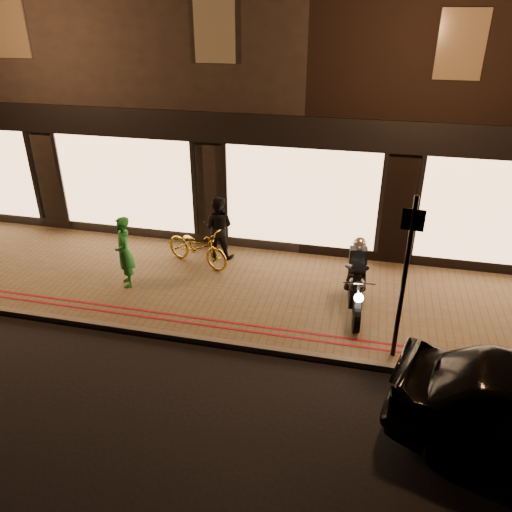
{
  "coord_description": "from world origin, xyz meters",
  "views": [
    {
      "loc": [
        1.54,
        -7.15,
        5.7
      ],
      "look_at": [
        -0.56,
        1.7,
        1.1
      ],
      "focal_mm": 35.0,
      "sensor_mm": 36.0,
      "label": 1
    }
  ],
  "objects": [
    {
      "name": "ground",
      "position": [
        0.0,
        0.0,
        0.0
      ],
      "size": [
        90.0,
        90.0,
        0.0
      ],
      "primitive_type": "plane",
      "color": "black",
      "rests_on": "ground"
    },
    {
      "name": "sidewalk",
      "position": [
        0.0,
        2.0,
        0.06
      ],
      "size": [
        50.0,
        4.0,
        0.12
      ],
      "primitive_type": "cube",
      "color": "brown",
      "rests_on": "ground"
    },
    {
      "name": "kerb_stone",
      "position": [
        0.0,
        0.05,
        0.06
      ],
      "size": [
        50.0,
        0.14,
        0.12
      ],
      "primitive_type": "cube",
      "color": "#59544C",
      "rests_on": "ground"
    },
    {
      "name": "red_kerb_lines",
      "position": [
        0.0,
        0.55,
        0.12
      ],
      "size": [
        50.0,
        0.26,
        0.01
      ],
      "color": "maroon",
      "rests_on": "sidewalk"
    },
    {
      "name": "building_row",
      "position": [
        -0.0,
        8.99,
        4.25
      ],
      "size": [
        48.0,
        10.11,
        8.5
      ],
      "color": "black",
      "rests_on": "ground"
    },
    {
      "name": "motorcycle",
      "position": [
        1.5,
        1.64,
        0.73
      ],
      "size": [
        0.62,
        1.94,
        1.59
      ],
      "rotation": [
        0.0,
        0.0,
        0.1
      ],
      "color": "black",
      "rests_on": "sidewalk"
    },
    {
      "name": "sign_post",
      "position": [
        2.27,
        0.36,
        1.8
      ],
      "size": [
        0.35,
        0.09,
        3.0
      ],
      "rotation": [
        0.0,
        0.0,
        -0.17
      ],
      "color": "black",
      "rests_on": "sidewalk"
    },
    {
      "name": "bicycle_gold",
      "position": [
        -2.26,
        2.85,
        0.58
      ],
      "size": [
        1.85,
        1.18,
        0.92
      ],
      "primitive_type": "imported",
      "rotation": [
        0.0,
        0.0,
        1.22
      ],
      "color": "gold",
      "rests_on": "sidewalk"
    },
    {
      "name": "person_green",
      "position": [
        -3.45,
        1.58,
        0.92
      ],
      "size": [
        0.65,
        0.7,
        1.6
      ],
      "primitive_type": "imported",
      "rotation": [
        0.0,
        0.0,
        -0.95
      ],
      "color": "#217E33",
      "rests_on": "sidewalk"
    },
    {
      "name": "person_dark",
      "position": [
        -1.89,
        3.36,
        0.9
      ],
      "size": [
        0.77,
        0.61,
        1.56
      ],
      "primitive_type": "imported",
      "rotation": [
        0.0,
        0.0,
        3.12
      ],
      "color": "black",
      "rests_on": "sidewalk"
    }
  ]
}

